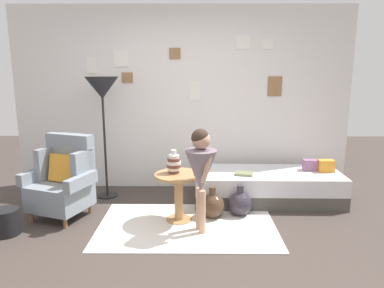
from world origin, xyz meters
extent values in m
plane|color=#423833|center=(0.00, 0.00, 0.00)|extent=(12.00, 12.00, 0.00)
cube|color=silver|center=(0.00, 1.95, 1.30)|extent=(4.80, 0.10, 2.60)
cube|color=white|center=(0.85, 1.90, 2.09)|extent=(0.20, 0.02, 0.19)
cube|color=silver|center=(0.85, 1.89, 2.09)|extent=(0.16, 0.01, 0.15)
cube|color=white|center=(-1.27, 1.90, 1.78)|extent=(0.13, 0.02, 0.21)
cube|color=#63635E|center=(-1.27, 1.89, 1.78)|extent=(0.10, 0.01, 0.17)
cube|color=olive|center=(-0.77, 1.90, 1.61)|extent=(0.16, 0.02, 0.14)
cube|color=slate|center=(-0.77, 1.89, 1.61)|extent=(0.12, 0.01, 0.11)
cube|color=olive|center=(-0.10, 1.90, 1.94)|extent=(0.16, 0.02, 0.15)
cube|color=#9A9A9A|center=(-0.10, 1.89, 1.94)|extent=(0.12, 0.01, 0.12)
cube|color=white|center=(1.18, 1.90, 2.06)|extent=(0.17, 0.02, 0.13)
cube|color=#ABABA7|center=(1.18, 1.89, 2.06)|extent=(0.13, 0.01, 0.10)
cube|color=white|center=(-0.85, 1.90, 1.87)|extent=(0.21, 0.02, 0.23)
cube|color=#5E5E5E|center=(-0.85, 1.89, 1.87)|extent=(0.16, 0.01, 0.18)
cube|color=olive|center=(1.31, 1.90, 1.49)|extent=(0.20, 0.02, 0.28)
cube|color=#5B5B55|center=(1.31, 1.89, 1.49)|extent=(0.16, 0.01, 0.22)
cube|color=white|center=(0.19, 1.90, 1.43)|extent=(0.14, 0.02, 0.25)
cube|color=silver|center=(0.19, 1.89, 1.43)|extent=(0.11, 0.01, 0.20)
cube|color=silver|center=(0.10, 0.51, 0.01)|extent=(1.98, 1.26, 0.01)
cylinder|color=olive|center=(-1.70, 0.61, 0.06)|extent=(0.04, 0.04, 0.12)
cylinder|color=olive|center=(-1.25, 0.45, 0.06)|extent=(0.04, 0.04, 0.12)
cylinder|color=olive|center=(-1.55, 1.03, 0.06)|extent=(0.04, 0.04, 0.12)
cylinder|color=olive|center=(-1.10, 0.87, 0.06)|extent=(0.04, 0.04, 0.12)
cube|color=gray|center=(-1.40, 0.74, 0.27)|extent=(0.76, 0.73, 0.30)
cube|color=gray|center=(-1.32, 0.96, 0.70)|extent=(0.61, 0.34, 0.55)
cube|color=gray|center=(-1.61, 0.92, 0.61)|extent=(0.18, 0.32, 0.39)
cube|color=gray|center=(-1.12, 0.74, 0.61)|extent=(0.18, 0.32, 0.39)
cube|color=gray|center=(-1.72, 0.84, 0.49)|extent=(0.26, 0.50, 0.14)
cube|color=gray|center=(-1.10, 0.61, 0.49)|extent=(0.26, 0.50, 0.14)
cube|color=orange|center=(-1.37, 0.83, 0.58)|extent=(0.39, 0.28, 0.33)
cube|color=#4C4742|center=(1.15, 1.32, 0.09)|extent=(1.91, 0.82, 0.18)
cube|color=silver|center=(1.15, 1.32, 0.29)|extent=(1.91, 0.82, 0.22)
cube|color=orange|center=(1.92, 1.33, 0.48)|extent=(0.21, 0.13, 0.16)
cube|color=gray|center=(1.73, 1.40, 0.47)|extent=(0.19, 0.13, 0.14)
cylinder|color=tan|center=(0.00, 0.66, 0.01)|extent=(0.30, 0.30, 0.02)
cylinder|color=tan|center=(0.00, 0.66, 0.28)|extent=(0.10, 0.10, 0.51)
cylinder|color=tan|center=(0.00, 0.66, 0.55)|extent=(0.55, 0.55, 0.03)
cylinder|color=brown|center=(-0.06, 0.70, 0.58)|extent=(0.12, 0.12, 0.04)
cylinder|color=white|center=(-0.06, 0.70, 0.62)|extent=(0.15, 0.15, 0.04)
cylinder|color=brown|center=(-0.06, 0.70, 0.65)|extent=(0.17, 0.17, 0.04)
cylinder|color=white|center=(-0.06, 0.70, 0.69)|extent=(0.17, 0.17, 0.04)
cylinder|color=brown|center=(-0.06, 0.70, 0.72)|extent=(0.15, 0.15, 0.04)
cylinder|color=white|center=(-0.06, 0.70, 0.76)|extent=(0.12, 0.12, 0.04)
cylinder|color=white|center=(-0.06, 0.70, 0.80)|extent=(0.06, 0.06, 0.06)
cylinder|color=black|center=(-1.03, 1.47, 0.01)|extent=(0.28, 0.28, 0.02)
cylinder|color=black|center=(-1.03, 1.47, 0.79)|extent=(0.03, 0.03, 1.54)
cone|color=#232328|center=(-1.03, 1.47, 1.49)|extent=(0.44, 0.44, 0.29)
cylinder|color=tan|center=(0.26, 0.32, 0.24)|extent=(0.07, 0.07, 0.48)
cylinder|color=tan|center=(0.23, 0.41, 0.24)|extent=(0.07, 0.07, 0.48)
cone|color=slate|center=(0.25, 0.37, 0.68)|extent=(0.34, 0.34, 0.46)
cylinder|color=slate|center=(0.25, 0.37, 0.83)|extent=(0.17, 0.17, 0.17)
cylinder|color=tan|center=(0.30, 0.26, 0.74)|extent=(0.14, 0.09, 0.31)
cylinder|color=tan|center=(0.23, 0.49, 0.74)|extent=(0.14, 0.09, 0.31)
sphere|color=tan|center=(0.25, 0.37, 1.02)|extent=(0.20, 0.20, 0.20)
sphere|color=#38281E|center=(0.24, 0.36, 1.04)|extent=(0.19, 0.19, 0.19)
cube|color=#768054|center=(0.82, 1.17, 0.42)|extent=(0.25, 0.20, 0.03)
sphere|color=#473323|center=(0.39, 0.75, 0.15)|extent=(0.29, 0.29, 0.29)
cylinder|color=#473323|center=(0.39, 0.75, 0.33)|extent=(0.08, 0.08, 0.09)
sphere|color=#332D38|center=(0.73, 0.82, 0.14)|extent=(0.29, 0.29, 0.29)
cylinder|color=#332D38|center=(0.73, 0.82, 0.33)|extent=(0.08, 0.08, 0.09)
cylinder|color=black|center=(-1.82, 0.29, 0.14)|extent=(0.28, 0.28, 0.28)
camera|label=1|loc=(0.18, -3.26, 1.74)|focal=33.66mm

